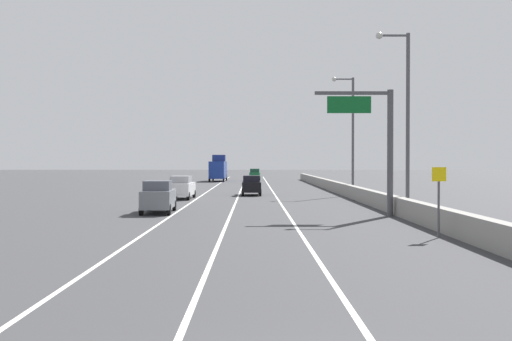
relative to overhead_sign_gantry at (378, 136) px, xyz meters
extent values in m
plane|color=#38383A|center=(-6.79, 35.80, -4.73)|extent=(320.00, 320.00, 0.00)
cube|color=silver|center=(-12.29, 26.80, -4.73)|extent=(0.16, 130.00, 0.00)
cube|color=silver|center=(-8.79, 26.80, -4.73)|extent=(0.16, 130.00, 0.00)
cube|color=silver|center=(-5.29, 26.80, -4.73)|extent=(0.16, 130.00, 0.00)
cube|color=gray|center=(1.34, 11.80, -4.18)|extent=(0.60, 120.00, 1.10)
cylinder|color=#47474C|center=(0.74, 0.02, -0.98)|extent=(0.36, 0.36, 7.50)
cube|color=#47474C|center=(-1.51, 0.02, 2.57)|extent=(4.50, 0.20, 0.20)
cube|color=#0C5923|center=(-1.73, -0.10, 1.87)|extent=(2.60, 0.10, 1.00)
cylinder|color=#4C4C51|center=(0.44, -10.39, -3.53)|extent=(0.10, 0.10, 2.40)
cube|color=yellow|center=(0.44, -10.43, -2.03)|extent=(0.60, 0.04, 0.60)
cylinder|color=#4C4C51|center=(2.22, 1.72, 0.88)|extent=(0.24, 0.24, 11.21)
cube|color=#4C4C51|center=(1.32, 1.72, 6.34)|extent=(1.80, 0.12, 0.12)
sphere|color=beige|center=(0.42, 1.72, 6.34)|extent=(0.44, 0.44, 0.44)
cylinder|color=#4C4C51|center=(2.11, 21.72, 0.88)|extent=(0.24, 0.24, 11.21)
cube|color=#4C4C51|center=(1.21, 21.72, 6.34)|extent=(1.80, 0.12, 0.12)
sphere|color=beige|center=(0.31, 21.72, 6.34)|extent=(0.44, 0.44, 0.44)
cube|color=black|center=(-7.58, 22.08, -3.91)|extent=(1.83, 4.37, 0.95)
cube|color=black|center=(-7.57, 21.64, -3.14)|extent=(1.59, 1.98, 0.60)
cylinder|color=black|center=(-8.41, 23.80, -4.39)|extent=(0.23, 0.68, 0.68)
cylinder|color=black|center=(-6.79, 23.81, -4.39)|extent=(0.23, 0.68, 0.68)
cylinder|color=black|center=(-8.37, 20.35, -4.39)|extent=(0.23, 0.68, 0.68)
cylinder|color=black|center=(-6.74, 20.36, -4.39)|extent=(0.23, 0.68, 0.68)
cube|color=slate|center=(-13.36, 2.08, -3.84)|extent=(1.98, 4.51, 1.10)
cube|color=#4D505A|center=(-13.35, 1.64, -2.99)|extent=(1.67, 2.06, 0.60)
cylinder|color=black|center=(-14.26, 3.82, -4.39)|extent=(0.25, 0.69, 0.68)
cylinder|color=black|center=(-12.61, 3.88, -4.39)|extent=(0.25, 0.69, 0.68)
cylinder|color=black|center=(-14.12, 0.28, -4.39)|extent=(0.25, 0.69, 0.68)
cylinder|color=black|center=(-12.47, 0.34, -4.39)|extent=(0.25, 0.69, 0.68)
cube|color=white|center=(-13.57, 16.33, -3.86)|extent=(1.95, 4.74, 1.05)
cube|color=#96969E|center=(-13.58, 15.86, -3.04)|extent=(1.65, 2.16, 0.60)
cylinder|color=black|center=(-14.33, 18.25, -4.39)|extent=(0.24, 0.69, 0.68)
cylinder|color=black|center=(-12.69, 18.20, -4.39)|extent=(0.24, 0.69, 0.68)
cylinder|color=black|center=(-14.45, 14.46, -4.39)|extent=(0.24, 0.69, 0.68)
cylinder|color=black|center=(-12.80, 14.41, -4.39)|extent=(0.24, 0.69, 0.68)
cube|color=#196033|center=(-7.08, 66.13, -3.85)|extent=(1.88, 4.20, 1.07)
cube|color=#1C4633|center=(-7.10, 65.71, -3.02)|extent=(1.58, 1.92, 0.60)
cylinder|color=black|center=(-7.80, 67.77, -4.39)|extent=(0.25, 0.69, 0.68)
cylinder|color=black|center=(-6.24, 67.71, -4.39)|extent=(0.25, 0.69, 0.68)
cylinder|color=black|center=(-7.92, 64.54, -4.39)|extent=(0.25, 0.69, 0.68)
cylinder|color=black|center=(-6.37, 64.48, -4.39)|extent=(0.25, 0.69, 0.68)
cube|color=navy|center=(-13.08, 62.71, -2.87)|extent=(2.54, 8.43, 2.72)
cube|color=navy|center=(-13.05, 64.56, -0.96)|extent=(2.14, 1.88, 1.10)
cylinder|color=black|center=(-14.14, 66.23, -4.23)|extent=(0.24, 1.00, 1.00)
cylinder|color=black|center=(-11.90, 66.19, -4.23)|extent=(0.24, 1.00, 1.00)
cylinder|color=black|center=(-14.26, 59.23, -4.23)|extent=(0.24, 1.00, 1.00)
cylinder|color=black|center=(-12.02, 59.20, -4.23)|extent=(0.24, 1.00, 1.00)
camera|label=1|loc=(-7.43, -35.99, -1.48)|focal=42.57mm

